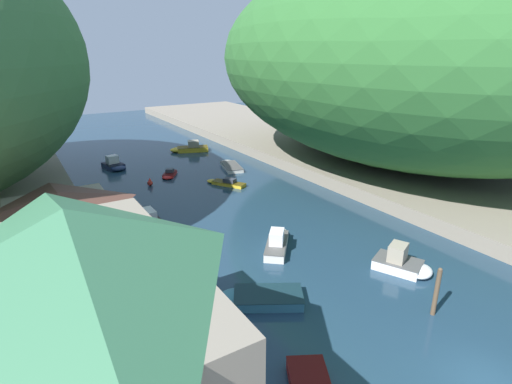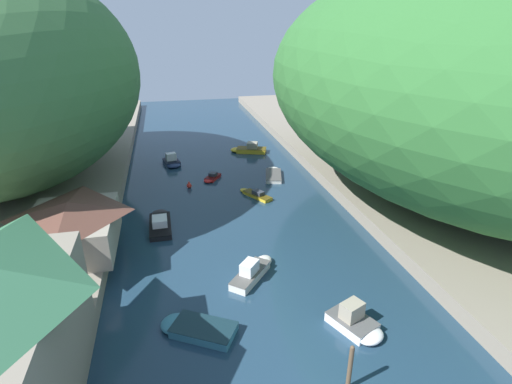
# 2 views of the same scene
# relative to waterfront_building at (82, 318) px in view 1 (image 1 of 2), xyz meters

# --- Properties ---
(water_surface) EXTENTS (130.00, 130.00, 0.00)m
(water_surface) POSITION_rel_waterfront_building_xyz_m (15.47, 23.53, -5.63)
(water_surface) COLOR #1E384C
(water_surface) RESTS_ON ground
(right_bank) EXTENTS (22.00, 120.00, 1.32)m
(right_bank) POSITION_rel_waterfront_building_xyz_m (38.38, 23.53, -4.97)
(right_bank) COLOR gray
(right_bank) RESTS_ON ground
(hillside_right) EXTENTS (38.82, 54.35, 24.00)m
(hillside_right) POSITION_rel_waterfront_building_xyz_m (39.48, 18.68, 7.69)
(hillside_right) COLOR #2D662D
(hillside_right) RESTS_ON right_bank
(waterfront_building) EXTENTS (7.89, 12.94, 8.35)m
(waterfront_building) POSITION_rel_waterfront_building_xyz_m (0.00, 0.00, 0.00)
(waterfront_building) COLOR gray
(waterfront_building) RESTS_ON left_bank
(boathouse_shed) EXTENTS (7.24, 9.11, 4.18)m
(boathouse_shed) POSITION_rel_waterfront_building_xyz_m (0.92, 14.96, -2.15)
(boathouse_shed) COLOR gray
(boathouse_shed) RESTS_ON left_bank
(boat_far_upstream) EXTENTS (3.40, 4.29, 1.85)m
(boat_far_upstream) POSITION_rel_waterfront_building_xyz_m (20.26, 2.20, -5.08)
(boat_far_upstream) COLOR white
(boat_far_upstream) RESTS_ON water_surface
(boat_open_rowboat) EXTENTS (2.12, 6.44, 1.26)m
(boat_open_rowboat) POSITION_rel_waterfront_building_xyz_m (7.73, 19.96, -5.25)
(boat_open_rowboat) COLOR black
(boat_open_rowboat) RESTS_ON water_surface
(boat_near_quay) EXTENTS (2.62, 3.98, 1.66)m
(boat_near_quay) POSITION_rel_waterfront_building_xyz_m (9.48, 38.12, -5.13)
(boat_near_quay) COLOR navy
(boat_near_quay) RESTS_ON water_surface
(boat_white_cruiser) EXTENTS (5.89, 3.70, 1.59)m
(boat_white_cruiser) POSITION_rel_waterfront_building_xyz_m (21.20, 41.77, -5.14)
(boat_white_cruiser) COLOR gold
(boat_white_cruiser) RESTS_ON water_surface
(boat_mid_channel) EXTENTS (2.74, 3.27, 0.83)m
(boat_mid_channel) POSITION_rel_waterfront_building_xyz_m (14.25, 31.34, -5.36)
(boat_mid_channel) COLOR red
(boat_mid_channel) RESTS_ON water_surface
(boat_cabin_cruiser) EXTENTS (3.43, 4.73, 0.83)m
(boat_cabin_cruiser) POSITION_rel_waterfront_building_xyz_m (18.51, 25.04, -5.37)
(boat_cabin_cruiser) COLOR gold
(boat_cabin_cruiser) RESTS_ON water_surface
(boat_navy_launch) EXTENTS (4.56, 5.01, 1.64)m
(boat_navy_launch) POSITION_rel_waterfront_building_xyz_m (14.96, 9.63, -5.13)
(boat_navy_launch) COLOR silver
(boat_navy_launch) RESTS_ON water_surface
(boat_moored_right) EXTENTS (5.46, 4.41, 0.62)m
(boat_moored_right) POSITION_rel_waterfront_building_xyz_m (9.89, 4.34, -5.32)
(boat_moored_right) COLOR teal
(boat_moored_right) RESTS_ON water_surface
(boat_small_dinghy) EXTENTS (3.28, 6.04, 0.47)m
(boat_small_dinghy) POSITION_rel_waterfront_building_xyz_m (22.37, 31.01, -5.39)
(boat_small_dinghy) COLOR silver
(boat_small_dinghy) RESTS_ON water_surface
(mooring_post_nearest) EXTENTS (0.26, 0.26, 3.03)m
(mooring_post_nearest) POSITION_rel_waterfront_building_xyz_m (17.81, -1.92, -4.11)
(mooring_post_nearest) COLOR brown
(mooring_post_nearest) RESTS_ON water_surface
(channel_buoy_near) EXTENTS (0.61, 0.61, 0.92)m
(channel_buoy_near) POSITION_rel_waterfront_building_xyz_m (11.24, 29.19, -5.27)
(channel_buoy_near) COLOR red
(channel_buoy_near) RESTS_ON water_surface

